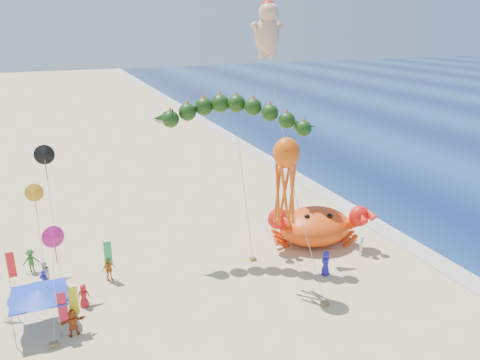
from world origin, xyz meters
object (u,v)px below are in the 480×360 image
cherub_kite (268,29)px  octopus_kite (286,175)px  canopy_blue (39,293)px  dragon_kite (234,119)px  crab_inflatable (316,225)px

cherub_kite → octopus_kite: 14.21m
canopy_blue → cherub_kite: bearing=25.7°
octopus_kite → dragon_kite: bearing=105.1°
cherub_kite → octopus_kite: size_ratio=1.80×
cherub_kite → octopus_kite: (-3.52, -10.47, -8.94)m
octopus_kite → canopy_blue: (-15.75, 1.20, -5.78)m
octopus_kite → canopy_blue: octopus_kite is taller
dragon_kite → cherub_kite: 9.38m
octopus_kite → crab_inflatable: bearing=41.0°
crab_inflatable → cherub_kite: size_ratio=0.43×
crab_inflatable → dragon_kite: dragon_kite is taller
canopy_blue → octopus_kite: bearing=-4.4°
octopus_kite → canopy_blue: size_ratio=3.07×
dragon_kite → canopy_blue: (-14.29, -4.22, -8.57)m
dragon_kite → cherub_kite: cherub_kite is taller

